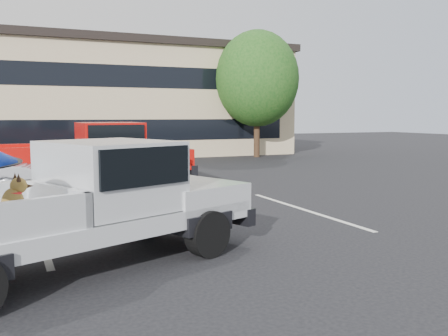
{
  "coord_description": "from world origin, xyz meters",
  "views": [
    {
      "loc": [
        -3.55,
        -8.0,
        2.27
      ],
      "look_at": [
        0.14,
        0.35,
        1.3
      ],
      "focal_mm": 40.0,
      "sensor_mm": 36.0,
      "label": 1
    }
  ],
  "objects_px": {
    "tree_back": "(160,82)",
    "red_pickup": "(104,153)",
    "silver_pickup": "(97,196)",
    "tree_right": "(257,79)"
  },
  "relations": [
    {
      "from": "tree_back",
      "to": "silver_pickup",
      "type": "xyz_separation_m",
      "value": [
        -8.3,
        -24.43,
        -3.36
      ]
    },
    {
      "from": "tree_back",
      "to": "silver_pickup",
      "type": "relative_size",
      "value": 1.18
    },
    {
      "from": "tree_right",
      "to": "silver_pickup",
      "type": "xyz_separation_m",
      "value": [
        -11.3,
        -16.43,
        -3.16
      ]
    },
    {
      "from": "tree_back",
      "to": "silver_pickup",
      "type": "bearing_deg",
      "value": -108.77
    },
    {
      "from": "red_pickup",
      "to": "silver_pickup",
      "type": "bearing_deg",
      "value": -101.82
    },
    {
      "from": "tree_back",
      "to": "red_pickup",
      "type": "relative_size",
      "value": 1.14
    },
    {
      "from": "tree_right",
      "to": "tree_back",
      "type": "xyz_separation_m",
      "value": [
        -3.0,
        8.0,
        0.2
      ]
    },
    {
      "from": "silver_pickup",
      "to": "red_pickup",
      "type": "distance_m",
      "value": 8.07
    },
    {
      "from": "tree_back",
      "to": "red_pickup",
      "type": "height_order",
      "value": "tree_back"
    },
    {
      "from": "silver_pickup",
      "to": "red_pickup",
      "type": "relative_size",
      "value": 0.96
    }
  ]
}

